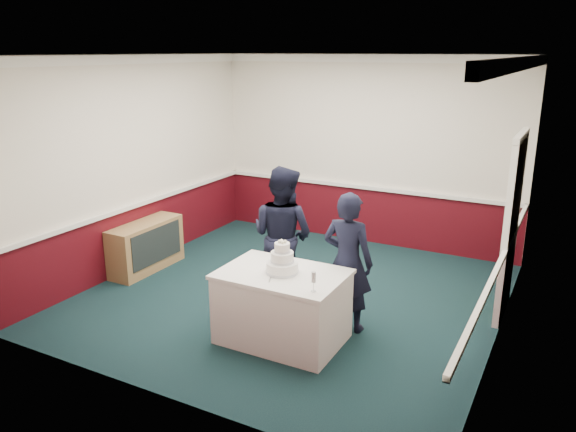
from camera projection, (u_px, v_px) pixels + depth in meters
The scene contains 9 objects.
ground at pixel (292, 296), 7.25m from camera, with size 5.00×5.00×0.00m, color #142F31.
room_shell at pixel (320, 138), 7.18m from camera, with size 5.00×5.00×3.00m.
sideboard at pixel (146, 246), 8.04m from camera, with size 0.41×1.20×0.70m.
cake_table at pixel (282, 306), 6.04m from camera, with size 1.32×0.92×0.79m.
wedding_cake at pixel (282, 263), 5.90m from camera, with size 0.35×0.35×0.36m.
cake_knife at pixel (270, 278), 5.78m from camera, with size 0.01×0.22×0.01m, color silver.
champagne_flute at pixel (314, 278), 5.43m from camera, with size 0.05×0.05×0.21m.
person_man at pixel (282, 235), 6.88m from camera, with size 0.84×0.66×1.73m, color black.
person_woman at pixel (348, 262), 6.20m from camera, with size 0.58×0.38×1.60m, color black.
Camera 1 is at (3.08, -5.91, 3.05)m, focal length 35.00 mm.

